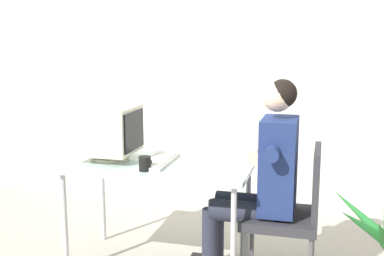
{
  "coord_description": "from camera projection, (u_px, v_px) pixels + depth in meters",
  "views": [
    {
      "loc": [
        1.07,
        -3.11,
        1.58
      ],
      "look_at": [
        0.23,
        0.0,
        0.99
      ],
      "focal_mm": 46.35,
      "sensor_mm": 36.0,
      "label": 1
    }
  ],
  "objects": [
    {
      "name": "desk",
      "position": [
        159.0,
        170.0,
        3.39
      ],
      "size": [
        1.26,
        0.71,
        0.74
      ],
      "color": "#B7B7BC",
      "rests_on": "ground_plane"
    },
    {
      "name": "desk_mug",
      "position": [
        145.0,
        163.0,
        3.17
      ],
      "size": [
        0.08,
        0.09,
        0.09
      ],
      "color": "black",
      "rests_on": "desk"
    },
    {
      "name": "crt_monitor",
      "position": [
        110.0,
        130.0,
        3.44
      ],
      "size": [
        0.37,
        0.39,
        0.37
      ],
      "color": "beige",
      "rests_on": "desk"
    },
    {
      "name": "person_seated",
      "position": [
        262.0,
        175.0,
        3.19
      ],
      "size": [
        0.71,
        0.57,
        1.33
      ],
      "color": "navy",
      "rests_on": "ground_plane"
    },
    {
      "name": "wall_back",
      "position": [
        240.0,
        47.0,
        4.5
      ],
      "size": [
        8.0,
        0.1,
        3.0
      ],
      "primitive_type": "cube",
      "color": "silver",
      "rests_on": "ground_plane"
    },
    {
      "name": "keyboard",
      "position": [
        158.0,
        161.0,
        3.36
      ],
      "size": [
        0.18,
        0.46,
        0.03
      ],
      "color": "silver",
      "rests_on": "desk"
    },
    {
      "name": "office_chair",
      "position": [
        292.0,
        209.0,
        3.18
      ],
      "size": [
        0.48,
        0.48,
        0.91
      ],
      "color": "#4C4C51",
      "rests_on": "ground_plane"
    }
  ]
}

